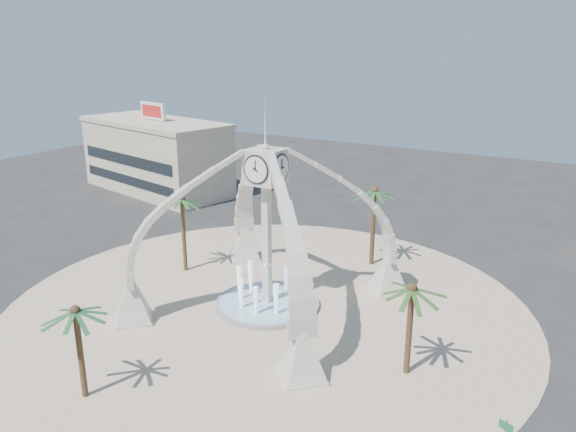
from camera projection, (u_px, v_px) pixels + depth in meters
The scene contains 10 objects.
ground at pixel (267, 306), 43.37m from camera, with size 140.00×140.00×0.00m, color #282828.
plaza at pixel (267, 306), 43.36m from camera, with size 40.00×40.00×0.06m, color beige.
clock_tower at pixel (267, 227), 41.43m from camera, with size 17.94×17.94×16.30m.
fountain at pixel (267, 303), 43.28m from camera, with size 8.00×8.00×3.62m.
building_nw at pixel (156, 156), 75.60m from camera, with size 23.75×13.73×11.90m.
palm_east at pixel (412, 290), 33.00m from camera, with size 4.86×4.86×6.48m.
palm_west at pixel (182, 200), 48.18m from camera, with size 4.68×4.68×7.35m.
palm_north at pixel (375, 192), 49.49m from camera, with size 4.39×4.39×7.83m.
palm_south at pixel (75, 312), 30.76m from camera, with size 4.47×4.47×6.19m.
street_sign at pixel (505, 431), 27.02m from camera, with size 0.80×0.33×2.31m.
Camera 1 is at (21.49, -32.94, 19.63)m, focal length 35.00 mm.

